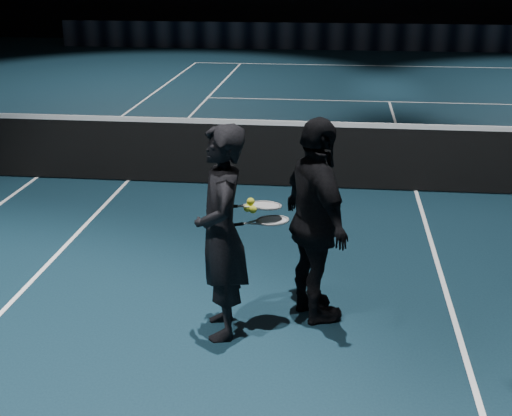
{
  "coord_description": "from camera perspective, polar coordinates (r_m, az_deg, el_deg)",
  "views": [
    {
      "loc": [
        -1.1,
        -9.59,
        3.1
      ],
      "look_at": [
        -1.76,
        -4.0,
        1.09
      ],
      "focal_mm": 50.0,
      "sensor_mm": 36.0,
      "label": 1
    }
  ],
  "objects": [
    {
      "name": "floor",
      "position": [
        10.14,
        12.67,
        1.32
      ],
      "size": [
        36.0,
        36.0,
        0.0
      ],
      "primitive_type": "plane",
      "color": "black",
      "rests_on": "ground"
    },
    {
      "name": "court_lines",
      "position": [
        10.14,
        12.67,
        1.34
      ],
      "size": [
        10.98,
        23.78,
        0.01
      ],
      "primitive_type": null,
      "color": "white",
      "rests_on": "floor"
    },
    {
      "name": "net_mesh",
      "position": [
        10.01,
        12.86,
        3.76
      ],
      "size": [
        12.8,
        0.02,
        0.86
      ],
      "primitive_type": "cube",
      "color": "black",
      "rests_on": "floor"
    },
    {
      "name": "net_tape",
      "position": [
        9.9,
        13.06,
        6.35
      ],
      "size": [
        12.8,
        0.03,
        0.07
      ],
      "primitive_type": "cube",
      "color": "white",
      "rests_on": "net_mesh"
    },
    {
      "name": "sponsor_backdrop",
      "position": [
        25.25,
        9.47,
        13.34
      ],
      "size": [
        22.0,
        0.15,
        0.9
      ],
      "primitive_type": "cube",
      "color": "black",
      "rests_on": "floor"
    },
    {
      "name": "player_a",
      "position": [
        5.92,
        -2.79,
        -2.01
      ],
      "size": [
        0.58,
        0.75,
        1.84
      ],
      "primitive_type": "imported",
      "rotation": [
        0.0,
        0.0,
        -1.34
      ],
      "color": "black",
      "rests_on": "floor"
    },
    {
      "name": "player_b",
      "position": [
        6.18,
        4.82,
        -1.11
      ],
      "size": [
        0.88,
        1.16,
        1.84
      ],
      "primitive_type": "imported",
      "rotation": [
        0.0,
        0.0,
        2.03
      ],
      "color": "black",
      "rests_on": "floor"
    },
    {
      "name": "racket_lower",
      "position": [
        6.03,
        1.33,
        -1.0
      ],
      "size": [
        0.71,
        0.48,
        0.03
      ],
      "primitive_type": null,
      "rotation": [
        0.0,
        0.0,
        0.43
      ],
      "color": "black",
      "rests_on": "player_a"
    },
    {
      "name": "racket_upper",
      "position": [
        6.0,
        0.76,
        0.21
      ],
      "size": [
        0.7,
        0.52,
        0.1
      ],
      "primitive_type": null,
      "rotation": [
        0.0,
        0.1,
        0.5
      ],
      "color": "black",
      "rests_on": "player_b"
    },
    {
      "name": "tennis_balls",
      "position": [
        5.92,
        -0.46,
        0.11
      ],
      "size": [
        0.12,
        0.1,
        0.12
      ],
      "primitive_type": null,
      "color": "gold",
      "rests_on": "racket_upper"
    }
  ]
}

